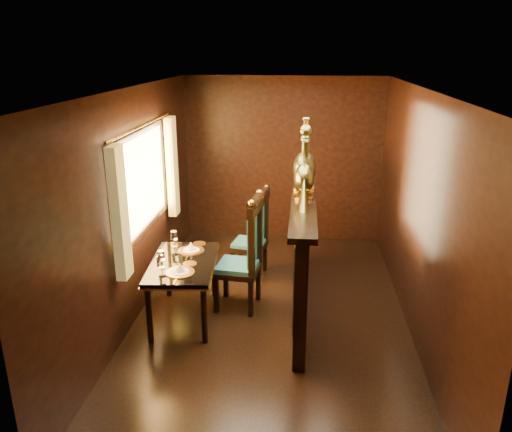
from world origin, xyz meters
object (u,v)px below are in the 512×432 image
at_px(chair_left, 248,250).
at_px(chair_right, 257,231).
at_px(dining_table, 183,267).
at_px(peacock_right, 305,154).
at_px(peacock_left, 305,165).

distance_m(chair_left, chair_right, 0.86).
height_order(dining_table, peacock_right, peacock_right).
bearing_deg(chair_right, chair_left, -80.97).
bearing_deg(peacock_right, peacock_left, -90.00).
xyz_separation_m(chair_left, peacock_right, (0.60, 0.24, 1.07)).
relative_size(dining_table, peacock_right, 1.43).
bearing_deg(chair_right, peacock_right, -36.33).
height_order(chair_left, peacock_left, peacock_left).
distance_m(chair_left, peacock_right, 1.25).
bearing_deg(peacock_right, dining_table, -157.72).
height_order(chair_right, peacock_right, peacock_right).
bearing_deg(dining_table, chair_right, 53.85).
relative_size(dining_table, chair_right, 0.99).
relative_size(chair_left, peacock_left, 1.92).
xyz_separation_m(chair_left, peacock_left, (0.60, -0.04, 1.00)).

